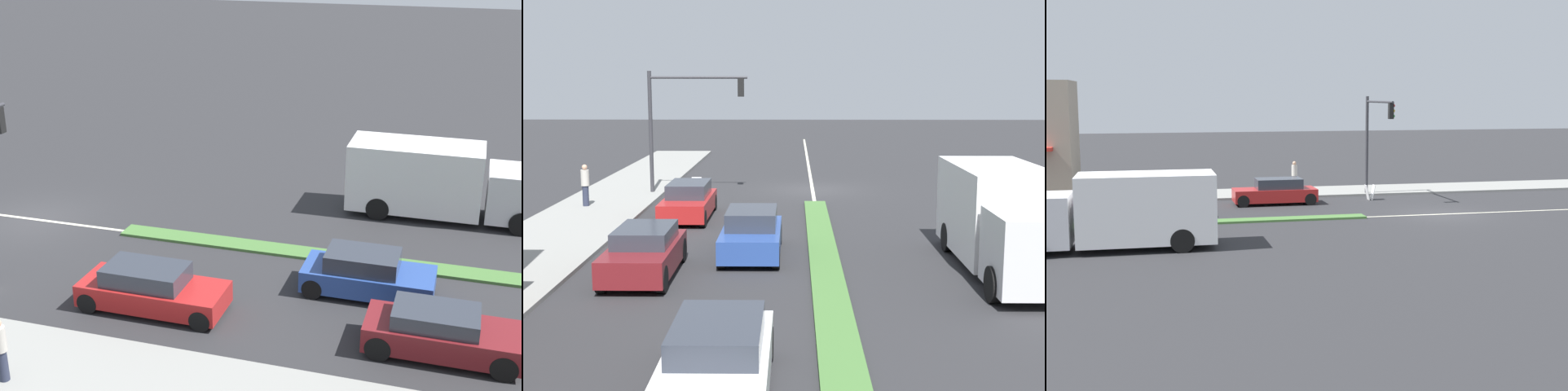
% 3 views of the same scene
% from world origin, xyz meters
% --- Properties ---
extents(ground_plane, '(160.00, 160.00, 0.00)m').
position_xyz_m(ground_plane, '(0.00, 18.00, 0.00)').
color(ground_plane, '#2B2B2D').
extents(lane_marking_center, '(0.16, 60.00, 0.01)m').
position_xyz_m(lane_marking_center, '(0.00, 0.00, 0.00)').
color(lane_marking_center, beige).
rests_on(lane_marking_center, ground).
extents(pedestrian, '(0.34, 0.34, 1.74)m').
position_xyz_m(pedestrian, '(9.57, 5.47, 1.04)').
color(pedestrian, '#282D42').
rests_on(pedestrian, sidewalk_right).
extents(delivery_truck, '(2.44, 7.50, 2.87)m').
position_xyz_m(delivery_truck, '(-5.00, 15.01, 1.47)').
color(delivery_truck, silver).
rests_on(delivery_truck, ground).
extents(hatchback_red, '(1.77, 4.40, 1.38)m').
position_xyz_m(hatchback_red, '(5.00, 7.41, 0.66)').
color(hatchback_red, '#AD1E1E').
rests_on(hatchback_red, ground).
extents(sedan_maroon, '(1.75, 4.12, 1.34)m').
position_xyz_m(sedan_maroon, '(5.00, 15.84, 0.65)').
color(sedan_maroon, maroon).
rests_on(sedan_maroon, ground).
extents(coupe_blue, '(1.79, 4.05, 1.40)m').
position_xyz_m(coupe_blue, '(2.20, 13.41, 0.66)').
color(coupe_blue, '#284793').
rests_on(coupe_blue, ground).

